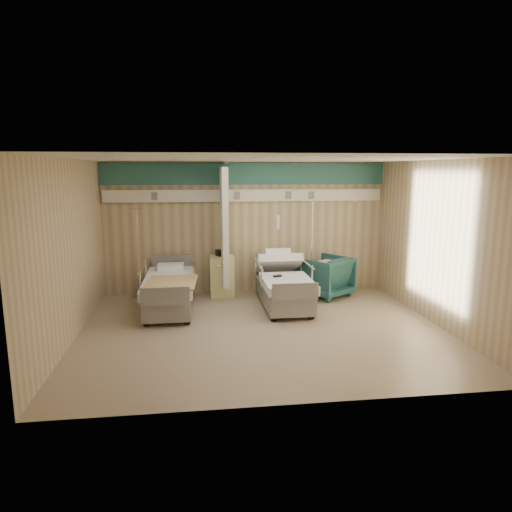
# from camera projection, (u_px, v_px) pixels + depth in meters

# --- Properties ---
(ground) EXTENTS (6.00, 5.00, 0.00)m
(ground) POSITION_uv_depth(u_px,v_px,m) (262.00, 330.00, 7.63)
(ground) COLOR tan
(ground) RESTS_ON ground
(room_walls) EXTENTS (6.04, 5.04, 2.82)m
(room_walls) POSITION_uv_depth(u_px,v_px,m) (259.00, 217.00, 7.53)
(room_walls) COLOR tan
(room_walls) RESTS_ON ground
(bed_right) EXTENTS (1.00, 2.16, 0.63)m
(bed_right) POSITION_uv_depth(u_px,v_px,m) (283.00, 290.00, 8.91)
(bed_right) COLOR white
(bed_right) RESTS_ON ground
(bed_left) EXTENTS (1.00, 2.16, 0.63)m
(bed_left) POSITION_uv_depth(u_px,v_px,m) (169.00, 294.00, 8.63)
(bed_left) COLOR white
(bed_left) RESTS_ON ground
(bedside_cabinet) EXTENTS (0.50, 0.48, 0.85)m
(bedside_cabinet) POSITION_uv_depth(u_px,v_px,m) (222.00, 276.00, 9.62)
(bedside_cabinet) COLOR #DEDA8B
(bedside_cabinet) RESTS_ON ground
(visitor_armchair) EXTENTS (1.28, 1.29, 0.85)m
(visitor_armchair) POSITION_uv_depth(u_px,v_px,m) (325.00, 276.00, 9.60)
(visitor_armchair) COLOR #1D4848
(visitor_armchair) RESTS_ON ground
(waffle_blanket) EXTENTS (0.73, 0.72, 0.06)m
(waffle_blanket) POSITION_uv_depth(u_px,v_px,m) (328.00, 255.00, 9.46)
(waffle_blanket) COLOR white
(waffle_blanket) RESTS_ON visitor_armchair
(iv_stand_right) EXTENTS (0.36, 0.36, 1.99)m
(iv_stand_right) POSITION_uv_depth(u_px,v_px,m) (311.00, 275.00, 9.84)
(iv_stand_right) COLOR silver
(iv_stand_right) RESTS_ON ground
(iv_stand_left) EXTENTS (0.34, 0.34, 1.88)m
(iv_stand_left) POSITION_uv_depth(u_px,v_px,m) (140.00, 279.00, 9.49)
(iv_stand_left) COLOR silver
(iv_stand_left) RESTS_ON ground
(call_remote) EXTENTS (0.17, 0.12, 0.04)m
(call_remote) POSITION_uv_depth(u_px,v_px,m) (277.00, 276.00, 8.65)
(call_remote) COLOR black
(call_remote) RESTS_ON bed_right
(tan_blanket) EXTENTS (0.94, 1.15, 0.04)m
(tan_blanket) POSITION_uv_depth(u_px,v_px,m) (171.00, 283.00, 8.13)
(tan_blanket) COLOR tan
(tan_blanket) RESTS_ON bed_left
(toiletry_bag) EXTENTS (0.28, 0.23, 0.13)m
(toiletry_bag) POSITION_uv_depth(u_px,v_px,m) (222.00, 253.00, 9.61)
(toiletry_bag) COLOR black
(toiletry_bag) RESTS_ON bedside_cabinet
(white_cup) EXTENTS (0.10, 0.10, 0.13)m
(white_cup) POSITION_uv_depth(u_px,v_px,m) (219.00, 253.00, 9.60)
(white_cup) COLOR white
(white_cup) RESTS_ON bedside_cabinet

